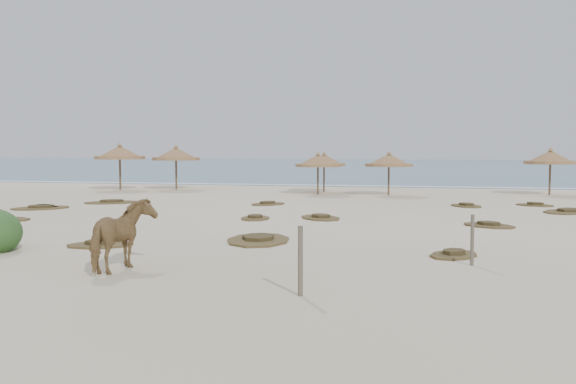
# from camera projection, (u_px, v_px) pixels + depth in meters

# --- Properties ---
(ground) EXTENTS (160.00, 160.00, 0.00)m
(ground) POSITION_uv_depth(u_px,v_px,m) (236.00, 238.00, 18.86)
(ground) COLOR beige
(ground) RESTS_ON ground
(ocean) EXTENTS (200.00, 100.00, 0.01)m
(ocean) POSITION_uv_depth(u_px,v_px,m) (391.00, 166.00, 91.88)
(ocean) COLOR #2C6086
(ocean) RESTS_ON ground
(foam_line) EXTENTS (70.00, 0.60, 0.01)m
(foam_line) POSITION_uv_depth(u_px,v_px,m) (348.00, 186.00, 44.17)
(foam_line) COLOR white
(foam_line) RESTS_ON ground
(palapa_0) EXTENTS (4.13, 4.13, 2.95)m
(palapa_0) POSITION_uv_depth(u_px,v_px,m) (120.00, 153.00, 39.96)
(palapa_0) COLOR brown
(palapa_0) RESTS_ON ground
(palapa_1) EXTENTS (3.18, 3.18, 2.84)m
(palapa_1) POSITION_uv_depth(u_px,v_px,m) (176.00, 155.00, 40.35)
(palapa_1) COLOR brown
(palapa_1) RESTS_ON ground
(palapa_2) EXTENTS (2.71, 2.71, 2.40)m
(palapa_2) POSITION_uv_depth(u_px,v_px,m) (324.00, 161.00, 38.07)
(palapa_2) COLOR brown
(palapa_2) RESTS_ON ground
(palapa_3) EXTENTS (2.91, 2.91, 2.41)m
(palapa_3) POSITION_uv_depth(u_px,v_px,m) (318.00, 161.00, 36.08)
(palapa_3) COLOR brown
(palapa_3) RESTS_ON ground
(palapa_4) EXTENTS (3.27, 3.27, 2.46)m
(palapa_4) POSITION_uv_depth(u_px,v_px,m) (389.00, 161.00, 35.40)
(palapa_4) COLOR brown
(palapa_4) RESTS_ON ground
(palapa_5) EXTENTS (3.62, 3.62, 2.66)m
(palapa_5) POSITION_uv_depth(u_px,v_px,m) (550.00, 158.00, 35.63)
(palapa_5) COLOR brown
(palapa_5) RESTS_ON ground
(horse) EXTENTS (0.93, 1.86, 1.53)m
(horse) POSITION_uv_depth(u_px,v_px,m) (122.00, 235.00, 13.79)
(horse) COLOR olive
(horse) RESTS_ON ground
(fence_post_near) EXTENTS (0.12, 0.12, 1.26)m
(fence_post_near) POSITION_uv_depth(u_px,v_px,m) (300.00, 261.00, 11.47)
(fence_post_near) COLOR brown
(fence_post_near) RESTS_ON ground
(fence_post_far) EXTENTS (0.10, 0.10, 1.16)m
(fence_post_far) POSITION_uv_depth(u_px,v_px,m) (472.00, 240.00, 14.42)
(fence_post_far) COLOR brown
(fence_post_far) RESTS_ON ground
(scrub_0) EXTENTS (2.30, 1.54, 0.16)m
(scrub_0) POSITION_uv_depth(u_px,v_px,m) (1.00, 219.00, 23.44)
(scrub_0) COLOR brown
(scrub_0) RESTS_ON ground
(scrub_1) EXTENTS (2.91, 2.92, 0.16)m
(scrub_1) POSITION_uv_depth(u_px,v_px,m) (41.00, 208.00, 27.79)
(scrub_1) COLOR brown
(scrub_1) RESTS_ON ground
(scrub_2) EXTENTS (1.27, 1.76, 0.16)m
(scrub_2) POSITION_uv_depth(u_px,v_px,m) (255.00, 218.00, 23.79)
(scrub_2) COLOR brown
(scrub_2) RESTS_ON ground
(scrub_3) EXTENTS (2.20, 2.45, 0.16)m
(scrub_3) POSITION_uv_depth(u_px,v_px,m) (320.00, 217.00, 23.93)
(scrub_3) COLOR brown
(scrub_3) RESTS_ON ground
(scrub_4) EXTENTS (2.24, 2.15, 0.16)m
(scrub_4) POSITION_uv_depth(u_px,v_px,m) (489.00, 225.00, 21.57)
(scrub_4) COLOR brown
(scrub_4) RESTS_ON ground
(scrub_5) EXTENTS (2.96, 3.15, 0.16)m
(scrub_5) POSITION_uv_depth(u_px,v_px,m) (569.00, 211.00, 26.19)
(scrub_5) COLOR brown
(scrub_5) RESTS_ON ground
(scrub_6) EXTENTS (3.02, 2.78, 0.16)m
(scrub_6) POSITION_uv_depth(u_px,v_px,m) (112.00, 202.00, 30.65)
(scrub_6) COLOR brown
(scrub_6) RESTS_ON ground
(scrub_7) EXTENTS (1.88, 2.17, 0.16)m
(scrub_7) POSITION_uv_depth(u_px,v_px,m) (466.00, 205.00, 28.81)
(scrub_7) COLOR brown
(scrub_7) RESTS_ON ground
(scrub_8) EXTENTS (1.53, 1.10, 0.16)m
(scrub_8) POSITION_uv_depth(u_px,v_px,m) (43.00, 207.00, 28.12)
(scrub_8) COLOR brown
(scrub_8) RESTS_ON ground
(scrub_9) EXTENTS (2.14, 2.96, 0.16)m
(scrub_9) POSITION_uv_depth(u_px,v_px,m) (258.00, 239.00, 18.21)
(scrub_9) COLOR brown
(scrub_9) RESTS_ON ground
(scrub_10) EXTENTS (2.04, 1.80, 0.16)m
(scrub_10) POSITION_uv_depth(u_px,v_px,m) (535.00, 205.00, 29.16)
(scrub_10) COLOR brown
(scrub_10) RESTS_ON ground
(scrub_11) EXTENTS (2.08, 1.73, 0.16)m
(scrub_11) POSITION_uv_depth(u_px,v_px,m) (100.00, 244.00, 17.28)
(scrub_11) COLOR brown
(scrub_11) RESTS_ON ground
(scrub_12) EXTENTS (1.60, 1.86, 0.16)m
(scrub_12) POSITION_uv_depth(u_px,v_px,m) (454.00, 254.00, 15.68)
(scrub_12) COLOR brown
(scrub_12) RESTS_ON ground
(scrub_13) EXTENTS (1.99, 2.22, 0.16)m
(scrub_13) POSITION_uv_depth(u_px,v_px,m) (268.00, 204.00, 29.74)
(scrub_13) COLOR brown
(scrub_13) RESTS_ON ground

